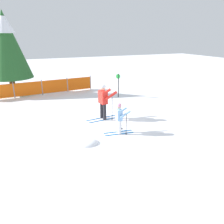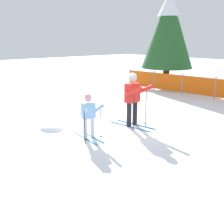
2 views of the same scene
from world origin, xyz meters
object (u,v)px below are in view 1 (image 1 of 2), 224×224
at_px(skier_adult, 104,98).
at_px(safety_fence, 42,87).
at_px(trail_marker, 118,83).
at_px(skier_child, 119,116).
at_px(conifer_far, 6,44).

relative_size(skier_adult, safety_fence, 0.24).
relative_size(skier_adult, trail_marker, 1.14).
relative_size(skier_adult, skier_child, 1.34).
distance_m(skier_child, conifer_far, 9.44).
xyz_separation_m(skier_adult, safety_fence, (-2.07, 5.64, -0.50)).
distance_m(skier_adult, skier_child, 1.72).
bearing_deg(skier_child, conifer_far, 121.70).
bearing_deg(trail_marker, skier_adult, -125.00).
bearing_deg(skier_child, safety_fence, 112.86).
height_order(safety_fence, conifer_far, conifer_far).
height_order(safety_fence, trail_marker, trail_marker).
bearing_deg(safety_fence, skier_child, -74.30).
relative_size(safety_fence, trail_marker, 4.64).
bearing_deg(safety_fence, trail_marker, -29.63).
bearing_deg(safety_fence, conifer_far, 150.84).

